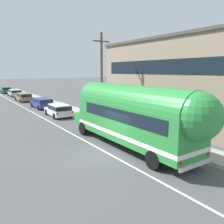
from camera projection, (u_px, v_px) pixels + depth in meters
The scene contains 11 objects.
ground_plane at pixel (108, 154), 13.91m from camera, with size 300.00×300.00×0.00m, color #4C4C4F.
lane_markings at pixel (61, 118), 24.64m from camera, with size 3.79×80.00×0.01m.
sidewalk_slab at pixel (95, 117), 24.67m from camera, with size 2.16×90.00×0.15m, color #9E9B93.
roadside_building at pixel (198, 82), 23.25m from camera, with size 12.98×15.11×7.84m.
utility_pole at pixel (102, 77), 21.73m from camera, with size 1.80×0.24×8.50m.
painted_bus at pixel (134, 114), 14.35m from camera, with size 2.64×12.37×4.12m.
car_lead at pixel (59, 109), 25.21m from camera, with size 2.10×4.35×1.37m.
car_second at pixel (42, 102), 30.83m from camera, with size 2.03×4.61×1.37m.
car_third at pixel (24, 97), 37.92m from camera, with size 1.99×4.63×1.37m.
car_fourth at pixel (15, 92), 45.28m from camera, with size 2.04×4.63×1.37m.
car_fifth at pixel (6, 90), 51.91m from camera, with size 2.07×4.48×1.37m.
Camera 1 is at (-7.21, -11.10, 4.98)m, focal length 36.52 mm.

